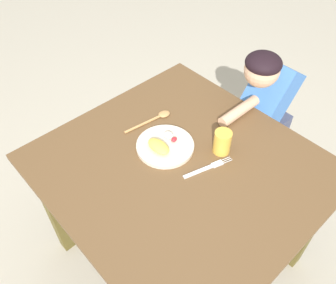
% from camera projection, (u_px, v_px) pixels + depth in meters
% --- Properties ---
extents(ground_plane, '(8.00, 8.00, 0.00)m').
position_uv_depth(ground_plane, '(178.00, 251.00, 1.91)').
color(ground_plane, '#B1A996').
extents(dining_table, '(1.04, 0.98, 0.73)m').
position_uv_depth(dining_table, '(181.00, 183.00, 1.47)').
color(dining_table, brown).
rests_on(dining_table, ground_plane).
extents(plate, '(0.24, 0.24, 0.05)m').
position_uv_depth(plate, '(164.00, 146.00, 1.43)').
color(plate, beige).
rests_on(plate, dining_table).
extents(fork, '(0.08, 0.21, 0.01)m').
position_uv_depth(fork, '(207.00, 168.00, 1.36)').
color(fork, silver).
rests_on(fork, dining_table).
extents(spoon, '(0.06, 0.23, 0.01)m').
position_uv_depth(spoon, '(155.00, 118.00, 1.56)').
color(spoon, tan).
rests_on(spoon, dining_table).
extents(drinking_cup, '(0.07, 0.07, 0.10)m').
position_uv_depth(drinking_cup, '(222.00, 142.00, 1.39)').
color(drinking_cup, gold).
rests_on(drinking_cup, dining_table).
extents(person, '(0.18, 0.50, 1.00)m').
position_uv_depth(person, '(263.00, 121.00, 1.83)').
color(person, '#404661').
rests_on(person, ground_plane).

